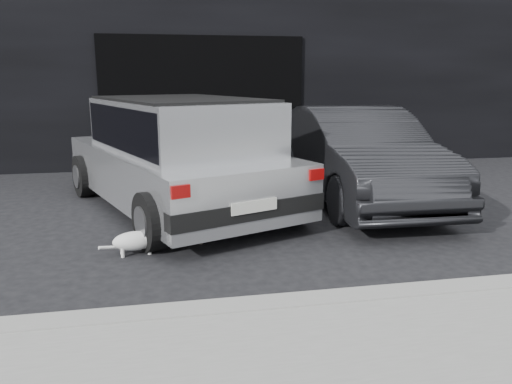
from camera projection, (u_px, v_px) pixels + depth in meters
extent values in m
plane|color=black|center=(155.00, 226.00, 6.20)|extent=(80.00, 80.00, 0.00)
cube|color=black|center=(194.00, 47.00, 11.56)|extent=(34.00, 4.00, 5.00)
cube|color=black|center=(204.00, 103.00, 9.91)|extent=(4.00, 0.10, 2.60)
cube|color=gray|center=(284.00, 307.00, 3.89)|extent=(18.00, 0.25, 0.12)
cube|color=silver|center=(175.00, 172.00, 6.93)|extent=(3.21, 4.55, 0.66)
cube|color=silver|center=(180.00, 125.00, 6.61)|extent=(2.51, 3.17, 0.66)
cube|color=black|center=(180.00, 125.00, 6.61)|extent=(2.49, 3.08, 0.53)
cube|color=black|center=(250.00, 210.00, 5.30)|extent=(1.81, 0.83, 0.19)
cube|color=black|center=(130.00, 159.00, 8.61)|extent=(1.81, 0.83, 0.19)
cube|color=silver|center=(254.00, 206.00, 5.21)|extent=(0.52, 0.21, 0.13)
cube|color=#8C0707|center=(181.00, 192.00, 4.73)|extent=(0.19, 0.10, 0.13)
cube|color=#8C0707|center=(317.00, 174.00, 5.58)|extent=(0.19, 0.10, 0.13)
cube|color=black|center=(179.00, 99.00, 6.53)|extent=(2.41, 2.91, 0.03)
cylinder|color=black|center=(152.00, 221.00, 5.28)|extent=(0.45, 0.68, 0.64)
cylinder|color=slate|center=(140.00, 223.00, 5.21)|extent=(0.15, 0.34, 0.35)
cylinder|color=black|center=(291.00, 200.00, 6.21)|extent=(0.45, 0.68, 0.64)
cylinder|color=slate|center=(299.00, 198.00, 6.28)|extent=(0.15, 0.34, 0.35)
cylinder|color=black|center=(85.00, 176.00, 7.70)|extent=(0.45, 0.68, 0.64)
cylinder|color=slate|center=(76.00, 177.00, 7.64)|extent=(0.15, 0.34, 0.35)
cylinder|color=black|center=(192.00, 165.00, 8.64)|extent=(0.45, 0.68, 0.64)
cylinder|color=slate|center=(199.00, 165.00, 8.70)|extent=(0.15, 0.34, 0.35)
imported|color=black|center=(357.00, 155.00, 7.35)|extent=(1.58, 4.23, 1.38)
ellipsoid|color=beige|center=(193.00, 230.00, 5.65)|extent=(0.30, 0.57, 0.21)
ellipsoid|color=beige|center=(194.00, 231.00, 5.51)|extent=(0.25, 0.25, 0.20)
ellipsoid|color=black|center=(195.00, 232.00, 5.36)|extent=(0.16, 0.14, 0.14)
sphere|color=black|center=(196.00, 234.00, 5.30)|extent=(0.06, 0.06, 0.06)
cone|color=black|center=(199.00, 225.00, 5.37)|extent=(0.05, 0.07, 0.07)
cone|color=black|center=(191.00, 226.00, 5.35)|extent=(0.05, 0.07, 0.07)
cylinder|color=black|center=(201.00, 241.00, 5.53)|extent=(0.05, 0.05, 0.07)
cylinder|color=black|center=(188.00, 242.00, 5.49)|extent=(0.05, 0.05, 0.07)
cylinder|color=black|center=(197.00, 232.00, 5.84)|extent=(0.05, 0.05, 0.07)
cylinder|color=black|center=(185.00, 233.00, 5.81)|extent=(0.05, 0.05, 0.07)
cylinder|color=black|center=(190.00, 225.00, 5.94)|extent=(0.15, 0.30, 0.09)
ellipsoid|color=silver|center=(135.00, 241.00, 5.19)|extent=(0.49, 0.29, 0.20)
ellipsoid|color=silver|center=(146.00, 238.00, 5.22)|extent=(0.22, 0.22, 0.17)
ellipsoid|color=white|center=(157.00, 230.00, 5.25)|extent=(0.13, 0.14, 0.12)
sphere|color=white|center=(162.00, 230.00, 5.26)|extent=(0.05, 0.05, 0.05)
cone|color=white|center=(155.00, 225.00, 5.26)|extent=(0.06, 0.05, 0.06)
cone|color=white|center=(156.00, 226.00, 5.20)|extent=(0.06, 0.05, 0.06)
cylinder|color=white|center=(148.00, 246.00, 5.31)|extent=(0.04, 0.04, 0.11)
cylinder|color=white|center=(149.00, 249.00, 5.20)|extent=(0.04, 0.04, 0.11)
cylinder|color=white|center=(122.00, 248.00, 5.22)|extent=(0.04, 0.04, 0.11)
cylinder|color=white|center=(123.00, 252.00, 5.11)|extent=(0.04, 0.04, 0.11)
cylinder|color=white|center=(110.00, 247.00, 5.12)|extent=(0.24, 0.15, 0.08)
ellipsoid|color=gray|center=(127.00, 240.00, 5.14)|extent=(0.18, 0.15, 0.08)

